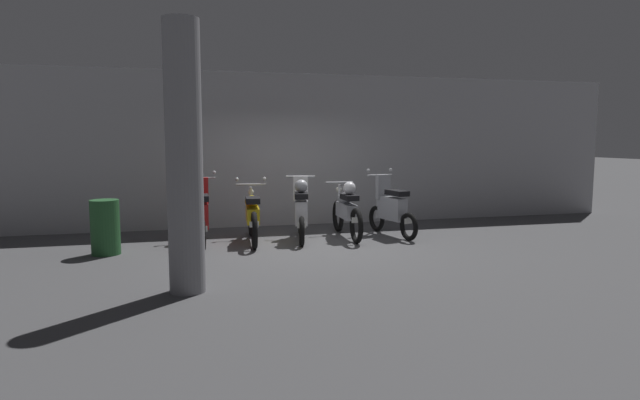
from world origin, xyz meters
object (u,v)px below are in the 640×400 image
(motorbike_slot_2, at_px, (301,210))
(support_pillar, at_px, (184,159))
(motorbike_slot_0, at_px, (201,215))
(trash_bin, at_px, (105,227))
(motorbike_slot_4, at_px, (391,209))
(motorbike_slot_1, at_px, (252,215))
(motorbike_slot_3, at_px, (347,210))

(motorbike_slot_2, xyz_separation_m, support_pillar, (-2.09, -3.01, 1.07))
(motorbike_slot_2, bearing_deg, motorbike_slot_0, 178.26)
(motorbike_slot_2, bearing_deg, support_pillar, -124.79)
(support_pillar, bearing_deg, trash_bin, 116.50)
(motorbike_slot_0, height_order, motorbike_slot_4, same)
(motorbike_slot_1, height_order, trash_bin, motorbike_slot_1)
(motorbike_slot_1, xyz_separation_m, trash_bin, (-2.46, -0.47, -0.04))
(motorbike_slot_3, height_order, motorbike_slot_4, motorbike_slot_4)
(motorbike_slot_0, height_order, motorbike_slot_3, motorbike_slot_0)
(motorbike_slot_1, bearing_deg, support_pillar, -111.40)
(motorbike_slot_0, distance_m, motorbike_slot_3, 2.71)
(motorbike_slot_0, relative_size, support_pillar, 0.51)
(motorbike_slot_0, height_order, motorbike_slot_1, motorbike_slot_0)
(motorbike_slot_4, relative_size, trash_bin, 1.86)
(motorbike_slot_1, relative_size, motorbike_slot_4, 1.17)
(support_pillar, relative_size, trash_bin, 3.66)
(support_pillar, bearing_deg, motorbike_slot_1, 68.60)
(motorbike_slot_2, xyz_separation_m, trash_bin, (-3.36, -0.46, -0.12))
(motorbike_slot_0, distance_m, motorbike_slot_1, 0.91)
(motorbike_slot_3, bearing_deg, support_pillar, -134.42)
(motorbike_slot_3, bearing_deg, motorbike_slot_1, -179.07)
(motorbike_slot_0, distance_m, motorbike_slot_2, 1.81)
(motorbike_slot_1, xyz_separation_m, motorbike_slot_3, (1.81, 0.03, 0.03))
(motorbike_slot_1, relative_size, support_pillar, 0.59)
(motorbike_slot_1, distance_m, motorbike_slot_3, 1.81)
(motorbike_slot_4, distance_m, trash_bin, 5.18)
(motorbike_slot_3, height_order, trash_bin, motorbike_slot_3)
(motorbike_slot_1, bearing_deg, motorbike_slot_3, 0.93)
(motorbike_slot_1, bearing_deg, motorbike_slot_0, 177.33)
(motorbike_slot_3, distance_m, motorbike_slot_4, 0.90)
(motorbike_slot_3, relative_size, motorbike_slot_4, 1.17)
(motorbike_slot_0, bearing_deg, motorbike_slot_1, -2.67)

